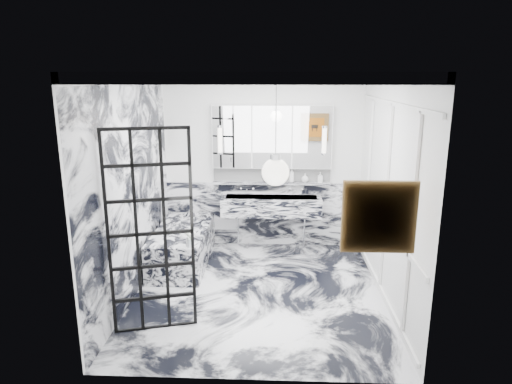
{
  "coord_description": "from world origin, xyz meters",
  "views": [
    {
      "loc": [
        0.21,
        -5.5,
        2.78
      ],
      "look_at": [
        -0.05,
        0.5,
        1.23
      ],
      "focal_mm": 32.0,
      "sensor_mm": 36.0,
      "label": 1
    }
  ],
  "objects_px": {
    "crittall_door": "(151,234)",
    "trough_sink": "(271,206)",
    "bathtub": "(183,246)",
    "mirror_cabinet": "(272,137)"
  },
  "relations": [
    {
      "from": "mirror_cabinet",
      "to": "crittall_door",
      "type": "bearing_deg",
      "value": -115.43
    },
    {
      "from": "bathtub",
      "to": "trough_sink",
      "type": "bearing_deg",
      "value": 26.48
    },
    {
      "from": "crittall_door",
      "to": "bathtub",
      "type": "xyz_separation_m",
      "value": [
        -0.06,
        1.83,
        -0.85
      ]
    },
    {
      "from": "trough_sink",
      "to": "bathtub",
      "type": "bearing_deg",
      "value": -153.52
    },
    {
      "from": "trough_sink",
      "to": "bathtub",
      "type": "xyz_separation_m",
      "value": [
        -1.33,
        -0.66,
        -0.45
      ]
    },
    {
      "from": "bathtub",
      "to": "mirror_cabinet",
      "type": "bearing_deg",
      "value": 32.06
    },
    {
      "from": "crittall_door",
      "to": "bathtub",
      "type": "relative_size",
      "value": 1.37
    },
    {
      "from": "trough_sink",
      "to": "mirror_cabinet",
      "type": "relative_size",
      "value": 0.84
    },
    {
      "from": "crittall_door",
      "to": "trough_sink",
      "type": "xyz_separation_m",
      "value": [
        1.27,
        2.49,
        -0.4
      ]
    },
    {
      "from": "mirror_cabinet",
      "to": "bathtub",
      "type": "relative_size",
      "value": 1.15
    }
  ]
}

